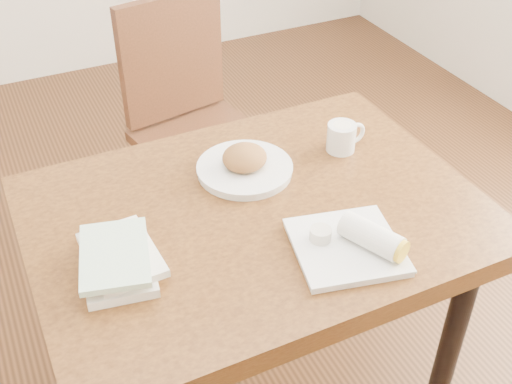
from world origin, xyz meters
name	(u,v)px	position (x,y,z in m)	size (l,w,h in m)	color
table	(256,236)	(0.00, 0.00, 0.66)	(1.09, 0.80, 0.75)	brown
chair_far	(191,114)	(0.13, 0.82, 0.55)	(0.49, 0.49, 0.95)	#492515
plate_scone	(245,165)	(0.04, 0.15, 0.78)	(0.25, 0.25, 0.08)	white
coffee_mug	(342,136)	(0.33, 0.13, 0.79)	(0.12, 0.08, 0.08)	white
plate_burrito	(354,243)	(0.13, -0.23, 0.77)	(0.28, 0.28, 0.08)	white
book_stack	(119,259)	(-0.36, -0.06, 0.78)	(0.19, 0.24, 0.06)	white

